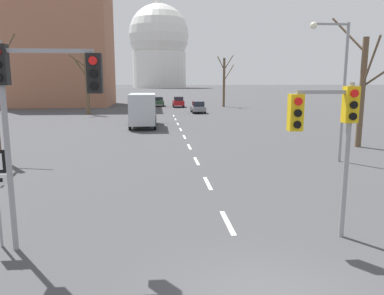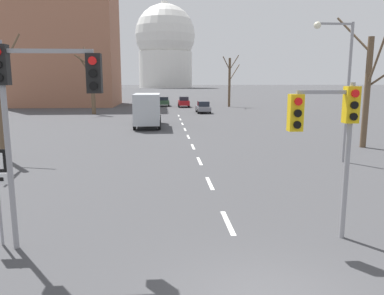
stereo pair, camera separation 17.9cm
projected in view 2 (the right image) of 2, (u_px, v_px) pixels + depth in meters
name	position (u px, v px, depth m)	size (l,w,h in m)	color
lane_stripe_0	(228.00, 223.00, 11.51)	(0.16, 2.00, 0.01)	silver
lane_stripe_1	(210.00, 183.00, 15.92)	(0.16, 2.00, 0.01)	silver
lane_stripe_2	(199.00, 161.00, 20.34)	(0.16, 2.00, 0.01)	silver
lane_stripe_3	(193.00, 147.00, 24.76)	(0.16, 2.00, 0.01)	silver
lane_stripe_4	(188.00, 137.00, 29.18)	(0.16, 2.00, 0.01)	silver
lane_stripe_5	(185.00, 129.00, 33.59)	(0.16, 2.00, 0.01)	silver
lane_stripe_6	(182.00, 124.00, 38.01)	(0.16, 2.00, 0.01)	silver
lane_stripe_7	(180.00, 119.00, 42.43)	(0.16, 2.00, 0.01)	silver
lane_stripe_8	(179.00, 116.00, 46.84)	(0.16, 2.00, 0.01)	silver
traffic_signal_near_left	(35.00, 93.00, 9.12)	(2.56, 0.34, 5.26)	gray
traffic_signal_near_right	(330.00, 123.00, 9.82)	(1.85, 0.34, 4.27)	gray
street_lamp_right	(341.00, 77.00, 19.31)	(2.10, 0.36, 7.24)	gray
sedan_near_left	(184.00, 102.00, 62.11)	(1.84, 4.05, 1.72)	maroon
sedan_near_right	(164.00, 101.00, 64.70)	(1.97, 4.15, 1.58)	#2D4C33
sedan_mid_centre	(203.00, 107.00, 50.85)	(1.79, 4.27, 1.59)	slate
delivery_truck	(148.00, 109.00, 35.23)	(2.44, 7.20, 3.14)	#333842
bare_tree_right_near	(230.00, 81.00, 62.24)	(3.55, 3.80, 8.53)	brown
bare_tree_left_far	(92.00, 81.00, 48.20)	(2.32, 2.20, 8.71)	brown
bare_tree_right_far	(368.00, 88.00, 23.85)	(3.59, 4.23, 8.46)	brown
capitol_dome	(165.00, 46.00, 232.45)	(36.92, 36.92, 52.14)	silver
apartment_block_left	(63.00, 34.00, 64.49)	(18.00, 14.00, 24.63)	#9E664C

